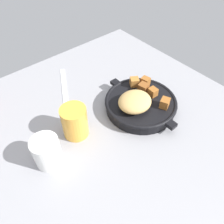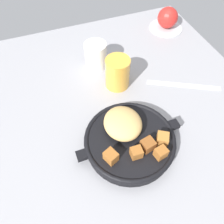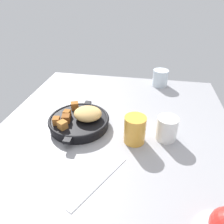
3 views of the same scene
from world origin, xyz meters
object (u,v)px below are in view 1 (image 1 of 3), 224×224
at_px(butter_knife, 64,88).
at_px(white_creamer_pitcher, 47,152).
at_px(cast_iron_skillet, 140,103).
at_px(juice_glass_amber, 75,122).

height_order(butter_knife, white_creamer_pitcher, white_creamer_pitcher).
relative_size(cast_iron_skillet, juice_glass_amber, 2.80).
bearing_deg(white_creamer_pitcher, juice_glass_amber, -72.64).
xyz_separation_m(juice_glass_amber, white_creamer_pitcher, (-0.03, 0.10, -0.01)).
bearing_deg(cast_iron_skillet, juice_glass_amber, 76.39).
bearing_deg(white_creamer_pitcher, butter_knife, -39.01).
bearing_deg(cast_iron_skillet, white_creamer_pitcher, 86.90).
xyz_separation_m(cast_iron_skillet, butter_knife, (0.24, 0.13, -0.02)).
distance_m(cast_iron_skillet, white_creamer_pitcher, 0.31).
height_order(juice_glass_amber, white_creamer_pitcher, juice_glass_amber).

